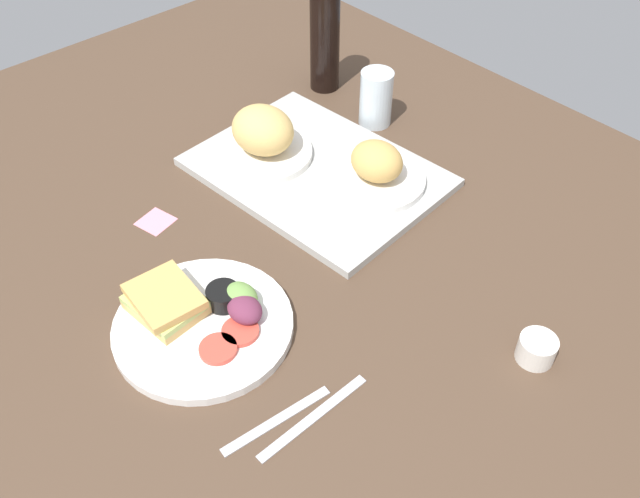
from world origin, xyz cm
name	(u,v)px	position (x,y,z in cm)	size (l,w,h in cm)	color
ground_plane	(299,275)	(0.00, 0.00, -1.50)	(190.00, 150.00, 3.00)	#4C3828
serving_tray	(317,172)	(-16.38, 18.94, 0.80)	(45.00, 33.00, 1.60)	#B2B2AD
bread_plate_near	(263,137)	(-26.46, 14.28, 5.86)	(19.20, 19.20, 10.11)	white
bread_plate_far	(375,169)	(-6.18, 24.10, 4.51)	(19.47, 19.47, 8.29)	white
plate_with_salad	(201,317)	(-1.01, -18.71, 1.76)	(27.33, 27.33, 5.40)	white
drinking_glass	(376,98)	(-21.47, 40.00, 5.81)	(6.73, 6.73, 11.62)	silver
soda_bottle	(325,41)	(-38.98, 41.91, 11.04)	(6.40, 6.40, 22.09)	black
espresso_cup	(537,349)	(36.97, 13.52, 2.00)	(5.60, 5.60, 4.00)	silver
fork	(277,420)	(19.66, -21.13, 0.25)	(17.00, 1.40, 0.50)	#B7B7BC
knife	(313,417)	(22.66, -17.13, 0.25)	(19.00, 1.40, 0.50)	#B7B7BC
sticky_note	(156,221)	(-25.87, -11.09, 0.06)	(5.60, 5.60, 0.12)	pink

